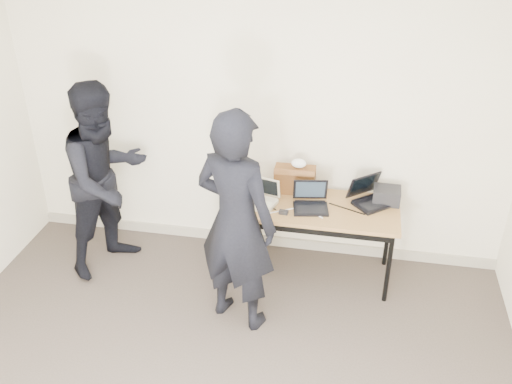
% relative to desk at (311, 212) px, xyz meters
% --- Properties ---
extents(room, '(4.60, 4.60, 2.80)m').
position_rel_desk_xyz_m(room, '(-0.54, -1.85, 0.69)').
color(room, '#433A33').
rests_on(room, ground).
extents(desk, '(1.50, 0.66, 0.72)m').
position_rel_desk_xyz_m(desk, '(0.00, 0.00, 0.00)').
color(desk, olive).
rests_on(desk, ground).
extents(laptop_beige, '(0.32, 0.32, 0.21)m').
position_rel_desk_xyz_m(laptop_beige, '(-0.44, -0.04, 0.10)').
color(laptop_beige, beige).
rests_on(laptop_beige, desk).
extents(laptop_center, '(0.34, 0.33, 0.23)m').
position_rel_desk_xyz_m(laptop_center, '(-0.01, -0.01, 0.11)').
color(laptop_center, black).
rests_on(laptop_center, desk).
extents(laptop_right, '(0.44, 0.44, 0.23)m').
position_rel_desk_xyz_m(laptop_right, '(0.49, 0.16, 0.11)').
color(laptop_right, black).
rests_on(laptop_right, desk).
extents(leather_satchel, '(0.36, 0.18, 0.25)m').
position_rel_desk_xyz_m(leather_satchel, '(-0.18, 0.23, 0.19)').
color(leather_satchel, brown).
rests_on(leather_satchel, desk).
extents(tissue, '(0.15, 0.12, 0.08)m').
position_rel_desk_xyz_m(tissue, '(-0.15, 0.23, 0.34)').
color(tissue, white).
rests_on(tissue, leather_satchel).
extents(equipment_box, '(0.24, 0.20, 0.13)m').
position_rel_desk_xyz_m(equipment_box, '(0.63, 0.19, 0.13)').
color(equipment_box, black).
rests_on(equipment_box, desk).
extents(power_brick, '(0.08, 0.05, 0.03)m').
position_rel_desk_xyz_m(power_brick, '(-0.22, -0.17, 0.07)').
color(power_brick, black).
rests_on(power_brick, desk).
extents(cables, '(1.01, 0.27, 0.01)m').
position_rel_desk_xyz_m(cables, '(-0.08, -0.06, 0.06)').
color(cables, black).
rests_on(cables, desk).
extents(person_typist, '(0.78, 0.64, 1.84)m').
position_rel_desk_xyz_m(person_typist, '(-0.51, -0.68, 0.26)').
color(person_typist, black).
rests_on(person_typist, ground).
extents(person_observer, '(1.00, 1.07, 1.77)m').
position_rel_desk_xyz_m(person_observer, '(-1.80, -0.14, 0.22)').
color(person_observer, black).
rests_on(person_observer, ground).
extents(baseboard, '(4.50, 0.03, 0.10)m').
position_rel_desk_xyz_m(baseboard, '(-0.54, 0.38, -0.61)').
color(baseboard, '#A19985').
rests_on(baseboard, ground).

